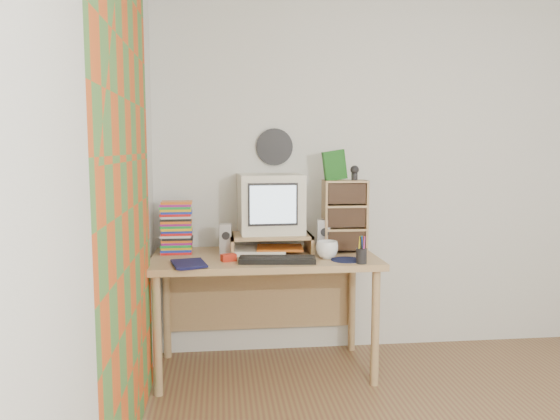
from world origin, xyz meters
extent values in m
plane|color=silver|center=(0.00, 1.75, 1.25)|extent=(3.50, 0.00, 3.50)
plane|color=silver|center=(-1.75, 0.00, 1.25)|extent=(0.00, 3.50, 3.50)
plane|color=#C74F1C|center=(-1.71, 0.48, 1.15)|extent=(0.00, 2.20, 2.20)
cylinder|color=black|center=(-0.93, 1.73, 1.43)|extent=(0.25, 0.02, 0.25)
cube|color=tan|center=(-1.03, 1.38, 0.73)|extent=(1.40, 0.70, 0.04)
cube|color=tan|center=(-1.03, 1.71, 0.38)|extent=(1.33, 0.02, 0.41)
cylinder|color=tan|center=(-1.67, 1.09, 0.35)|extent=(0.05, 0.05, 0.71)
cylinder|color=tan|center=(-0.39, 1.09, 0.35)|extent=(0.05, 0.05, 0.71)
cylinder|color=tan|center=(-1.67, 1.67, 0.35)|extent=(0.05, 0.05, 0.71)
cylinder|color=tan|center=(-0.39, 1.67, 0.35)|extent=(0.05, 0.05, 0.71)
cube|color=tan|center=(-1.23, 1.48, 0.81)|extent=(0.02, 0.30, 0.12)
cube|color=tan|center=(-0.73, 1.48, 0.81)|extent=(0.02, 0.30, 0.12)
cube|color=tan|center=(-0.98, 1.48, 0.86)|extent=(0.52, 0.30, 0.02)
cube|color=beige|center=(-0.97, 1.53, 1.06)|extent=(0.43, 0.43, 0.38)
cube|color=#A7A6AB|center=(-1.27, 1.43, 0.85)|extent=(0.08, 0.08, 0.20)
cube|color=#A7A6AB|center=(-0.64, 1.44, 0.86)|extent=(0.09, 0.09, 0.22)
cube|color=black|center=(-0.97, 1.17, 0.77)|extent=(0.46, 0.20, 0.03)
cube|color=tan|center=(-0.50, 1.45, 0.98)|extent=(0.28, 0.16, 0.47)
imported|color=white|center=(-0.66, 1.25, 0.80)|extent=(0.14, 0.14, 0.11)
imported|color=#11113E|center=(-1.57, 1.12, 0.77)|extent=(0.25, 0.21, 0.04)
cylinder|color=black|center=(-0.55, 1.19, 0.75)|extent=(0.21, 0.21, 0.00)
cube|color=red|center=(-1.26, 1.24, 0.77)|extent=(0.10, 0.08, 0.04)
cube|color=#195819|center=(-0.57, 1.46, 1.31)|extent=(0.15, 0.06, 0.19)
camera|label=1|loc=(-1.30, -1.98, 1.43)|focal=35.00mm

